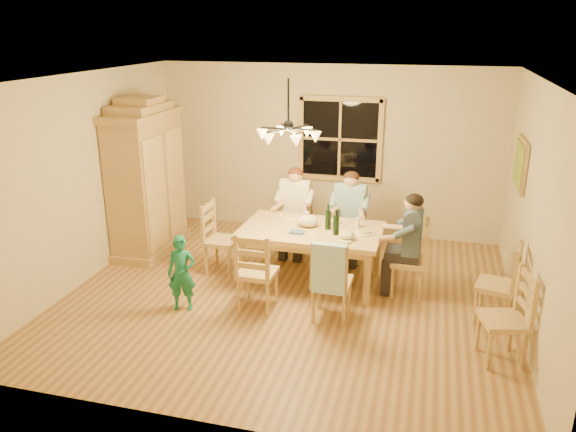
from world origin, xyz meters
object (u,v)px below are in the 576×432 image
(adult_plaid_man, at_px, (350,205))
(wine_bottle_b, at_px, (336,222))
(chair_near_left, at_px, (258,284))
(chair_spare_back, at_px, (495,298))
(chair_spare_front, at_px, (501,334))
(chandelier, at_px, (288,133))
(adult_slate_man, at_px, (411,232))
(chair_end_left, at_px, (222,251))
(dining_table, at_px, (311,236))
(chair_far_left, at_px, (295,235))
(adult_woman, at_px, (295,201))
(armoire, at_px, (147,182))
(chair_near_right, at_px, (331,294))
(chair_end_right, at_px, (408,272))
(wine_bottle_a, at_px, (328,217))
(chair_far_right, at_px, (349,241))
(child, at_px, (182,273))

(adult_plaid_man, height_order, wine_bottle_b, adult_plaid_man)
(chair_near_left, xyz_separation_m, chair_spare_back, (2.74, 0.35, 0.00))
(adult_plaid_man, relative_size, chair_spare_front, 0.88)
(chandelier, bearing_deg, adult_slate_man, 16.97)
(chair_end_left, xyz_separation_m, adult_slate_man, (2.52, -0.06, 0.54))
(dining_table, bearing_deg, chair_far_left, 116.55)
(chair_end_left, distance_m, chair_spare_front, 3.77)
(adult_woman, bearing_deg, adult_slate_man, 153.43)
(dining_table, height_order, chair_far_left, chair_far_left)
(chair_far_left, bearing_deg, adult_plaid_man, -180.00)
(armoire, relative_size, dining_table, 1.25)
(chair_near_right, relative_size, chair_end_right, 1.00)
(dining_table, height_order, chair_end_right, chair_end_right)
(chair_end_left, relative_size, adult_plaid_man, 1.13)
(chair_near_left, height_order, chair_end_left, same)
(chandelier, relative_size, wine_bottle_a, 2.33)
(chair_spare_front, xyz_separation_m, chair_spare_back, (0.00, 0.82, 0.00))
(wine_bottle_b, relative_size, chair_spare_front, 0.33)
(dining_table, bearing_deg, adult_plaid_man, 66.27)
(chair_end_left, height_order, wine_bottle_a, wine_bottle_a)
(chair_far_left, distance_m, chair_far_right, 0.81)
(chair_near_left, distance_m, chair_end_right, 1.92)
(chandelier, relative_size, chair_far_left, 0.78)
(chair_end_left, distance_m, chair_spare_back, 3.56)
(wine_bottle_a, relative_size, wine_bottle_b, 1.00)
(chair_far_left, relative_size, wine_bottle_b, 3.00)
(chair_end_left, distance_m, wine_bottle_b, 1.73)
(chair_end_right, xyz_separation_m, wine_bottle_b, (-0.92, -0.11, 0.62))
(chair_far_right, height_order, wine_bottle_b, wine_bottle_b)
(chair_end_right, xyz_separation_m, wine_bottle_a, (-1.05, 0.06, 0.62))
(chair_end_left, height_order, adult_slate_man, adult_slate_man)
(adult_plaid_man, distance_m, chair_spare_front, 2.92)
(chair_near_right, xyz_separation_m, wine_bottle_a, (-0.22, 0.90, 0.62))
(chair_near_right, distance_m, wine_bottle_b, 0.96)
(chair_far_left, bearing_deg, chair_spare_front, 142.37)
(dining_table, bearing_deg, chair_spare_front, -30.14)
(child, bearing_deg, chair_spare_front, -16.33)
(chair_far_right, bearing_deg, chandelier, 68.32)
(chair_near_left, distance_m, chair_spare_back, 2.76)
(chandelier, relative_size, chair_end_left, 0.78)
(chair_far_right, xyz_separation_m, wine_bottle_a, (-0.16, -0.82, 0.62))
(adult_woman, xyz_separation_m, chair_spare_back, (2.70, -1.36, -0.54))
(dining_table, relative_size, adult_slate_man, 2.11)
(adult_plaid_man, bearing_deg, chair_end_right, 136.64)
(chandelier, xyz_separation_m, chair_end_left, (-1.07, 0.50, -1.77))
(adult_woman, distance_m, chair_spare_front, 3.51)
(armoire, height_order, adult_woman, armoire)
(chair_far_left, relative_size, chair_far_right, 1.00)
(adult_slate_man, bearing_deg, chair_end_right, -74.62)
(armoire, relative_size, chair_near_left, 2.32)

